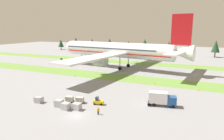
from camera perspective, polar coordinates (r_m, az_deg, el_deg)
name	(u,v)px	position (r m, az deg, el deg)	size (l,w,h in m)	color
ground_plane	(76,116)	(46.76, -10.15, -12.65)	(400.00, 400.00, 0.00)	gray
grass_strip_near	(131,79)	(78.84, 5.39, -2.43)	(320.00, 12.09, 0.01)	olive
grass_strip_far	(152,64)	(112.98, 11.38, 1.67)	(320.00, 12.09, 0.01)	olive
airliner	(120,50)	(97.94, 2.25, 5.67)	(67.59, 83.54, 24.91)	silver
baggage_tug	(98,101)	(52.28, -3.91, -8.85)	(2.81, 1.81, 1.97)	yellow
cargo_dolly_lead	(80,100)	(53.80, -9.11, -8.26)	(2.46, 1.92, 1.55)	#A3A3A8
cargo_dolly_second	(69,99)	(54.89, -11.96, -7.96)	(2.46, 1.92, 1.55)	#A3A3A8
catering_truck	(162,99)	(52.31, 13.89, -7.84)	(7.27, 3.61, 3.58)	#1E4C8E
pushback_tractor	(62,60)	(122.64, -14.01, 2.71)	(2.74, 1.60, 1.97)	yellow
ground_crew_marshaller	(98,111)	(46.45, -3.91, -11.38)	(0.52, 0.36, 1.74)	black
uld_container_0	(39,100)	(56.85, -20.03, -7.91)	(2.00, 1.60, 1.52)	#A3A3A8
uld_container_1	(59,103)	(52.43, -14.78, -9.10)	(2.00, 1.60, 1.75)	#A3A3A8
uld_container_2	(77,106)	(49.75, -9.94, -10.12)	(2.00, 1.60, 1.59)	#A3A3A8
uld_container_3	(66,106)	(50.32, -12.96, -9.95)	(2.00, 1.60, 1.66)	#A3A3A8
taxiway_marker_0	(75,75)	(83.64, -10.35, -1.53)	(0.44, 0.44, 0.63)	orange
taxiway_marker_1	(155,83)	(72.23, 12.00, -3.67)	(0.44, 0.44, 0.70)	orange
taxiway_marker_2	(198,90)	(69.03, 23.22, -5.14)	(0.44, 0.44, 0.58)	orange
distant_tree_line	(157,45)	(156.28, 12.61, 6.90)	(195.32, 9.21, 11.88)	#4C3823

